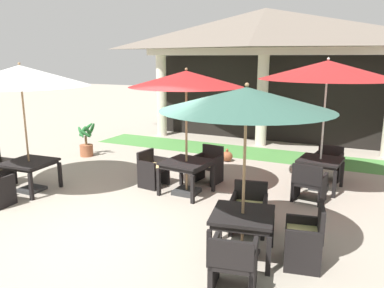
% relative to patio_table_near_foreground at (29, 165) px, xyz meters
% --- Properties ---
extents(ground_plane, '(60.00, 60.00, 0.00)m').
position_rel_patio_table_near_foreground_xyz_m(ground_plane, '(3.46, -0.82, -0.61)').
color(ground_plane, '#9E9384').
extents(background_pavilion, '(9.09, 2.53, 4.54)m').
position_rel_patio_table_near_foreground_xyz_m(background_pavilion, '(3.46, 6.93, 2.91)').
color(background_pavilion, beige).
rests_on(background_pavilion, ground).
extents(lawn_strip, '(10.89, 1.62, 0.01)m').
position_rel_patio_table_near_foreground_xyz_m(lawn_strip, '(3.46, 5.58, -0.61)').
color(lawn_strip, '#47843D').
rests_on(lawn_strip, ground).
extents(patio_table_near_foreground, '(1.05, 1.05, 0.70)m').
position_rel_patio_table_near_foreground_xyz_m(patio_table_near_foreground, '(0.00, 0.00, 0.00)').
color(patio_table_near_foreground, black).
rests_on(patio_table_near_foreground, ground).
extents(patio_umbrella_near_foreground, '(2.92, 2.92, 2.88)m').
position_rel_patio_table_near_foreground_xyz_m(patio_umbrella_near_foreground, '(-0.00, 0.00, 1.98)').
color(patio_umbrella_near_foreground, '#2D2D2D').
rests_on(patio_umbrella_near_foreground, ground).
extents(patio_table_mid_left, '(1.00, 1.00, 0.72)m').
position_rel_patio_table_near_foreground_xyz_m(patio_table_mid_left, '(5.92, 2.97, 0.01)').
color(patio_table_mid_left, black).
rests_on(patio_table_mid_left, ground).
extents(patio_umbrella_mid_left, '(2.98, 2.98, 2.98)m').
position_rel_patio_table_near_foreground_xyz_m(patio_umbrella_mid_left, '(5.92, 2.97, 2.09)').
color(patio_umbrella_mid_left, '#2D2D2D').
rests_on(patio_umbrella_mid_left, ground).
extents(patio_chair_mid_left_south, '(0.68, 0.61, 0.85)m').
position_rel_patio_table_near_foreground_xyz_m(patio_chair_mid_left_south, '(5.82, 2.06, -0.22)').
color(patio_chair_mid_left_south, black).
rests_on(patio_chair_mid_left_south, ground).
extents(patio_chair_mid_left_north, '(0.68, 0.57, 0.81)m').
position_rel_patio_table_near_foreground_xyz_m(patio_chair_mid_left_north, '(6.01, 3.88, -0.21)').
color(patio_chair_mid_left_north, black).
rests_on(patio_chair_mid_left_north, ground).
extents(patio_table_mid_right, '(1.07, 1.07, 0.71)m').
position_rel_patio_table_near_foreground_xyz_m(patio_table_mid_right, '(5.28, -0.74, -0.00)').
color(patio_table_mid_right, black).
rests_on(patio_table_mid_right, ground).
extents(patio_umbrella_mid_right, '(2.46, 2.46, 2.64)m').
position_rel_patio_table_near_foreground_xyz_m(patio_umbrella_mid_right, '(5.28, -0.74, 1.79)').
color(patio_umbrella_mid_right, '#2D2D2D').
rests_on(patio_umbrella_mid_right, ground).
extents(patio_chair_mid_right_north, '(0.71, 0.69, 0.85)m').
position_rel_patio_table_near_foreground_xyz_m(patio_chair_mid_right_north, '(5.10, 0.16, -0.21)').
color(patio_chair_mid_right_north, black).
rests_on(patio_chair_mid_right_north, ground).
extents(patio_chair_mid_right_east, '(0.62, 0.70, 0.94)m').
position_rel_patio_table_near_foreground_xyz_m(patio_chair_mid_right_east, '(6.19, -0.57, -0.18)').
color(patio_chair_mid_right_east, black).
rests_on(patio_chair_mid_right_east, ground).
extents(patio_chair_mid_right_south, '(0.67, 0.62, 0.81)m').
position_rel_patio_table_near_foreground_xyz_m(patio_chair_mid_right_south, '(5.45, -1.64, -0.21)').
color(patio_chair_mid_right_south, black).
rests_on(patio_chair_mid_right_south, ground).
extents(patio_table_far_back, '(1.06, 1.06, 0.75)m').
position_rel_patio_table_near_foreground_xyz_m(patio_table_far_back, '(3.29, 1.38, 0.04)').
color(patio_table_far_back, black).
rests_on(patio_table_far_back, ground).
extents(patio_umbrella_far_back, '(2.44, 2.44, 2.77)m').
position_rel_patio_table_near_foreground_xyz_m(patio_umbrella_far_back, '(3.29, 1.38, 1.90)').
color(patio_umbrella_far_back, '#2D2D2D').
rests_on(patio_umbrella_far_back, ground).
extents(patio_chair_far_back_north, '(0.65, 0.64, 0.88)m').
position_rel_patio_table_near_foreground_xyz_m(patio_chair_far_back_north, '(3.40, 2.34, -0.20)').
color(patio_chair_far_back_north, black).
rests_on(patio_chair_far_back_north, ground).
extents(patio_chair_far_back_west, '(0.59, 0.65, 0.84)m').
position_rel_patio_table_near_foreground_xyz_m(patio_chair_far_back_west, '(2.33, 1.49, -0.20)').
color(patio_chair_far_back_west, black).
rests_on(patio_chair_far_back_west, ground).
extents(potted_palm_left_edge, '(0.69, 0.63, 1.07)m').
position_rel_patio_table_near_foreground_xyz_m(potted_palm_left_edge, '(-0.98, 3.03, -0.23)').
color(potted_palm_left_edge, '#995638').
rests_on(potted_palm_left_edge, ground).
extents(terracotta_urn, '(0.33, 0.33, 0.38)m').
position_rel_patio_table_near_foreground_xyz_m(terracotta_urn, '(3.15, 4.32, -0.46)').
color(terracotta_urn, brown).
rests_on(terracotta_urn, ground).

